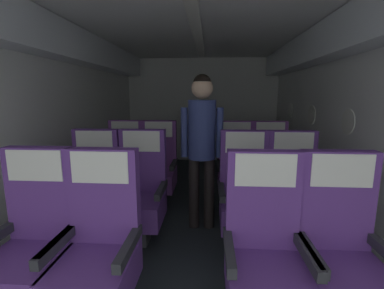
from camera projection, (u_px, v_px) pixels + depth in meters
ground at (194, 223)px, 3.04m from camera, size 3.41×6.38×0.02m
fuselage_shell at (195, 80)px, 3.02m from camera, size 3.29×6.03×2.22m
seat_a_left_window at (33, 248)px, 1.71m from camera, size 0.48×0.52×1.08m
seat_a_left_aisle at (98, 252)px, 1.66m from camera, size 0.48×0.52×1.08m
seat_a_right_aisle at (342, 259)px, 1.59m from camera, size 0.48×0.52×1.08m
seat_a_right_window at (265, 258)px, 1.60m from camera, size 0.48×0.52×1.08m
seat_b_left_window at (93, 195)px, 2.62m from camera, size 0.48×0.52×1.08m
seat_b_left_aisle at (141, 195)px, 2.60m from camera, size 0.48×0.52×1.08m
seat_b_right_aisle at (293, 199)px, 2.51m from camera, size 0.48×0.52×1.08m
seat_b_right_window at (244, 198)px, 2.54m from camera, size 0.48×0.52×1.08m
seat_c_left_window at (124, 169)px, 3.54m from camera, size 0.48×0.52×1.08m
seat_c_left_aisle at (158, 169)px, 3.51m from camera, size 0.48×0.52×1.08m
seat_c_right_aisle at (270, 171)px, 3.44m from camera, size 0.48×0.52×1.08m
seat_c_right_window at (236, 170)px, 3.46m from camera, size 0.48×0.52×1.08m
flight_attendant at (202, 136)px, 2.77m from camera, size 0.43×0.28×1.61m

